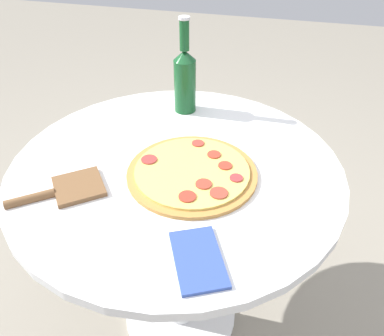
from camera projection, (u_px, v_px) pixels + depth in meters
name	position (u px, v px, depth m)	size (l,w,h in m)	color
ground_plane	(181.00, 314.00, 1.41)	(8.00, 8.00, 0.00)	gray
table	(177.00, 212.00, 1.09)	(0.87, 0.87, 0.71)	white
pizza	(192.00, 172.00, 0.94)	(0.33, 0.33, 0.02)	#B77F3D
beer_bottle	(185.00, 78.00, 1.14)	(0.07, 0.07, 0.29)	#144C23
pizza_paddle	(66.00, 190.00, 0.89)	(0.19, 0.22, 0.02)	brown
napkin	(198.00, 259.00, 0.72)	(0.18, 0.15, 0.01)	#334C99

